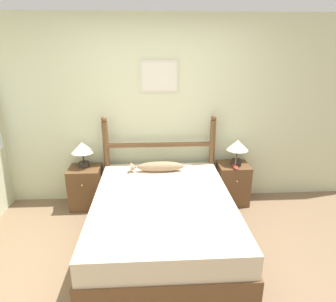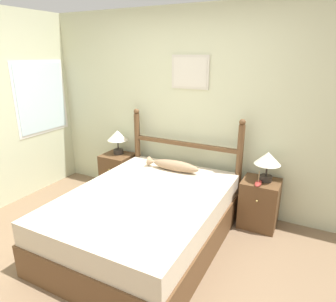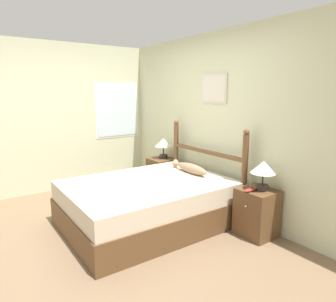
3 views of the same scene
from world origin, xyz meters
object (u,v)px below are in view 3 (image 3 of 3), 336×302
(model_boat, at_px, (250,190))
(nightstand_left, at_px, (162,175))
(fish_pillow, at_px, (190,168))
(table_lamp_left, at_px, (163,144))
(bed, at_px, (148,203))
(table_lamp_right, at_px, (263,169))
(nightstand_right, at_px, (257,213))

(model_boat, bearing_deg, nightstand_left, 176.49)
(nightstand_left, relative_size, fish_pillow, 0.82)
(table_lamp_left, xyz_separation_m, model_boat, (2.06, -0.17, -0.24))
(table_lamp_left, bearing_deg, model_boat, -4.76)
(bed, xyz_separation_m, model_boat, (1.01, 0.78, 0.31))
(bed, height_order, table_lamp_right, table_lamp_right)
(bed, bearing_deg, model_boat, 37.59)
(bed, height_order, table_lamp_left, table_lamp_left)
(nightstand_right, bearing_deg, nightstand_left, 180.00)
(nightstand_left, height_order, model_boat, model_boat)
(nightstand_left, bearing_deg, table_lamp_left, 102.05)
(nightstand_left, xyz_separation_m, table_lamp_right, (2.10, 0.02, 0.54))
(table_lamp_right, bearing_deg, nightstand_right, -147.81)
(model_boat, bearing_deg, table_lamp_right, 70.40)
(nightstand_right, bearing_deg, table_lamp_right, 32.19)
(nightstand_right, bearing_deg, table_lamp_left, 178.74)
(table_lamp_left, xyz_separation_m, fish_pillow, (1.01, -0.22, -0.19))
(nightstand_right, xyz_separation_m, table_lamp_right, (0.04, 0.02, 0.54))
(fish_pillow, bearing_deg, table_lamp_left, 167.75)
(nightstand_left, height_order, table_lamp_left, table_lamp_left)
(table_lamp_right, bearing_deg, table_lamp_left, 179.39)
(nightstand_left, bearing_deg, fish_pillow, -9.85)
(bed, distance_m, fish_pillow, 0.82)
(nightstand_right, relative_size, table_lamp_right, 1.64)
(table_lamp_left, bearing_deg, nightstand_right, -1.26)
(bed, relative_size, table_lamp_right, 5.90)
(table_lamp_left, relative_size, table_lamp_right, 1.00)
(model_boat, distance_m, fish_pillow, 1.05)
(nightstand_left, height_order, fish_pillow, fish_pillow)
(nightstand_left, xyz_separation_m, table_lamp_left, (-0.01, 0.05, 0.54))
(table_lamp_left, relative_size, model_boat, 1.85)
(table_lamp_left, bearing_deg, bed, -42.46)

